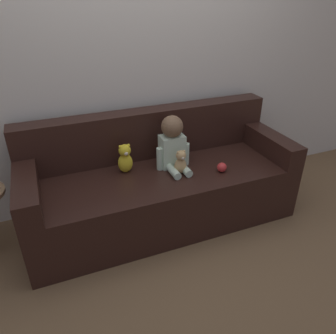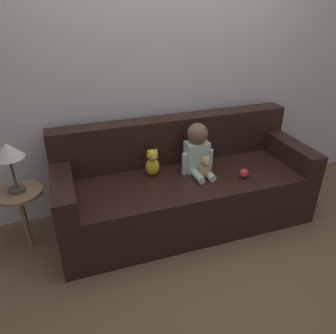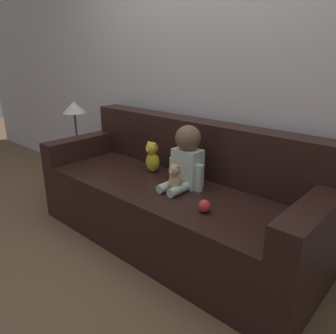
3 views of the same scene
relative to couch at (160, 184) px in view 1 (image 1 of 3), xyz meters
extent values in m
plane|color=brown|center=(0.00, -0.05, -0.32)|extent=(12.00, 12.00, 0.00)
cube|color=silver|center=(0.00, 0.44, 0.98)|extent=(8.00, 0.05, 2.60)
cube|color=black|center=(0.00, -0.05, -0.08)|extent=(2.15, 0.81, 0.47)
cube|color=black|center=(0.00, 0.27, 0.36)|extent=(2.15, 0.18, 0.41)
cube|color=black|center=(-1.00, -0.05, 0.24)|extent=(0.16, 0.81, 0.18)
cube|color=black|center=(1.00, -0.05, 0.24)|extent=(0.16, 0.81, 0.18)
cube|color=silver|center=(0.11, 0.00, 0.28)|extent=(0.19, 0.13, 0.27)
sphere|color=brown|center=(0.11, 0.00, 0.49)|extent=(0.17, 0.17, 0.17)
cylinder|color=silver|center=(0.06, -0.15, 0.18)|extent=(0.06, 0.17, 0.06)
cylinder|color=silver|center=(0.16, -0.15, 0.18)|extent=(0.06, 0.17, 0.06)
cylinder|color=silver|center=(0.00, -0.02, 0.24)|extent=(0.05, 0.05, 0.19)
cylinder|color=silver|center=(0.23, -0.02, 0.24)|extent=(0.05, 0.05, 0.19)
ellipsoid|color=tan|center=(0.12, -0.14, 0.22)|extent=(0.10, 0.08, 0.13)
sphere|color=tan|center=(0.12, -0.14, 0.31)|extent=(0.08, 0.08, 0.08)
sphere|color=tan|center=(0.10, -0.14, 0.34)|extent=(0.02, 0.02, 0.02)
sphere|color=tan|center=(0.15, -0.14, 0.34)|extent=(0.02, 0.02, 0.02)
sphere|color=beige|center=(0.12, -0.18, 0.30)|extent=(0.03, 0.03, 0.03)
ellipsoid|color=yellow|center=(-0.27, 0.05, 0.23)|extent=(0.12, 0.10, 0.16)
sphere|color=yellow|center=(-0.27, 0.04, 0.34)|extent=(0.10, 0.10, 0.10)
sphere|color=yellow|center=(-0.30, 0.04, 0.38)|extent=(0.03, 0.03, 0.03)
sphere|color=yellow|center=(-0.24, 0.04, 0.38)|extent=(0.03, 0.03, 0.03)
sphere|color=beige|center=(-0.27, 0.00, 0.33)|extent=(0.03, 0.03, 0.03)
sphere|color=red|center=(0.44, -0.24, 0.19)|extent=(0.08, 0.08, 0.08)
camera|label=1|loc=(-0.81, -2.18, 1.44)|focal=35.00mm
camera|label=2|loc=(-0.93, -2.27, 1.52)|focal=35.00mm
camera|label=3|loc=(1.44, -1.65, 1.04)|focal=35.00mm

